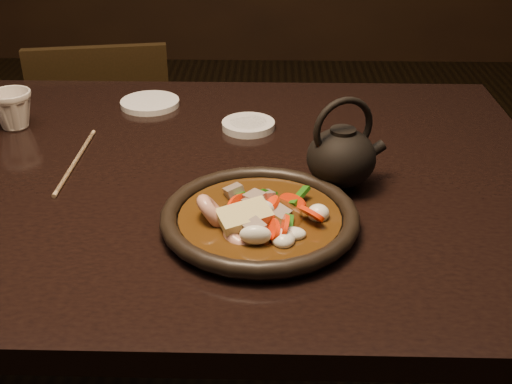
{
  "coord_description": "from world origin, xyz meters",
  "views": [
    {
      "loc": [
        0.31,
        -0.99,
        1.26
      ],
      "look_at": [
        0.29,
        -0.17,
        0.8
      ],
      "focal_mm": 45.0,
      "sensor_mm": 36.0,
      "label": 1
    }
  ],
  "objects_px": {
    "plate": "(260,218)",
    "teapot": "(342,155)",
    "table": "(98,206)",
    "chair": "(112,158)",
    "tea_cup": "(12,108)"
  },
  "relations": [
    {
      "from": "table",
      "to": "plate",
      "type": "relative_size",
      "value": 5.46
    },
    {
      "from": "chair",
      "to": "tea_cup",
      "type": "distance_m",
      "value": 0.62
    },
    {
      "from": "chair",
      "to": "plate",
      "type": "distance_m",
      "value": 1.03
    },
    {
      "from": "table",
      "to": "tea_cup",
      "type": "bearing_deg",
      "value": 138.62
    },
    {
      "from": "table",
      "to": "teapot",
      "type": "distance_m",
      "value": 0.45
    },
    {
      "from": "plate",
      "to": "teapot",
      "type": "xyz_separation_m",
      "value": [
        0.13,
        0.13,
        0.04
      ]
    },
    {
      "from": "teapot",
      "to": "chair",
      "type": "bearing_deg",
      "value": 104.72
    },
    {
      "from": "teapot",
      "to": "table",
      "type": "bearing_deg",
      "value": 149.34
    },
    {
      "from": "tea_cup",
      "to": "plate",
      "type": "bearing_deg",
      "value": -36.08
    },
    {
      "from": "table",
      "to": "tea_cup",
      "type": "height_order",
      "value": "tea_cup"
    },
    {
      "from": "plate",
      "to": "teapot",
      "type": "distance_m",
      "value": 0.19
    },
    {
      "from": "plate",
      "to": "tea_cup",
      "type": "height_order",
      "value": "tea_cup"
    },
    {
      "from": "plate",
      "to": "tea_cup",
      "type": "xyz_separation_m",
      "value": [
        -0.49,
        0.36,
        0.03
      ]
    },
    {
      "from": "tea_cup",
      "to": "chair",
      "type": "bearing_deg",
      "value": 85.34
    },
    {
      "from": "table",
      "to": "chair",
      "type": "relative_size",
      "value": 2.01
    }
  ]
}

